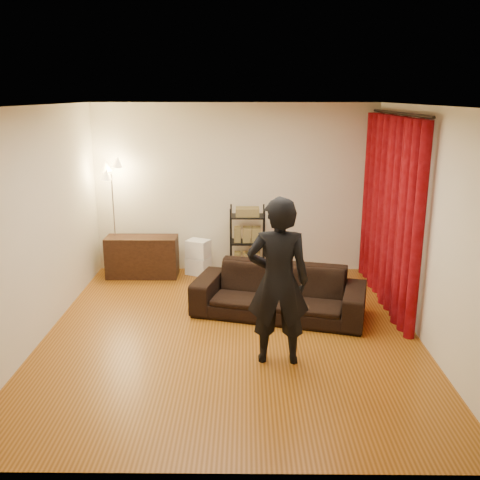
{
  "coord_description": "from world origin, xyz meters",
  "views": [
    {
      "loc": [
        0.16,
        -5.99,
        2.82
      ],
      "look_at": [
        0.1,
        0.3,
        1.1
      ],
      "focal_mm": 40.0,
      "sensor_mm": 36.0,
      "label": 1
    }
  ],
  "objects_px": {
    "sofa": "(279,292)",
    "floor_lamp": "(114,219)",
    "storage_boxes": "(198,257)",
    "wire_shelf": "(247,242)",
    "media_cabinet": "(142,257)",
    "person": "(278,282)"
  },
  "relations": [
    {
      "from": "sofa",
      "to": "floor_lamp",
      "type": "height_order",
      "value": "floor_lamp"
    },
    {
      "from": "storage_boxes",
      "to": "floor_lamp",
      "type": "relative_size",
      "value": 0.31
    },
    {
      "from": "sofa",
      "to": "floor_lamp",
      "type": "bearing_deg",
      "value": 161.56
    },
    {
      "from": "sofa",
      "to": "wire_shelf",
      "type": "distance_m",
      "value": 1.62
    },
    {
      "from": "storage_boxes",
      "to": "media_cabinet",
      "type": "bearing_deg",
      "value": -173.05
    },
    {
      "from": "media_cabinet",
      "to": "floor_lamp",
      "type": "height_order",
      "value": "floor_lamp"
    },
    {
      "from": "media_cabinet",
      "to": "storage_boxes",
      "type": "bearing_deg",
      "value": 6.89
    },
    {
      "from": "person",
      "to": "wire_shelf",
      "type": "relative_size",
      "value": 1.6
    },
    {
      "from": "media_cabinet",
      "to": "floor_lamp",
      "type": "xyz_separation_m",
      "value": [
        -0.44,
        0.09,
        0.59
      ]
    },
    {
      "from": "sofa",
      "to": "floor_lamp",
      "type": "distance_m",
      "value": 3.05
    },
    {
      "from": "sofa",
      "to": "person",
      "type": "relative_size",
      "value": 1.21
    },
    {
      "from": "floor_lamp",
      "to": "sofa",
      "type": "bearing_deg",
      "value": -32.94
    },
    {
      "from": "media_cabinet",
      "to": "wire_shelf",
      "type": "distance_m",
      "value": 1.69
    },
    {
      "from": "floor_lamp",
      "to": "wire_shelf",
      "type": "bearing_deg",
      "value": -2.17
    },
    {
      "from": "sofa",
      "to": "storage_boxes",
      "type": "relative_size",
      "value": 3.85
    },
    {
      "from": "sofa",
      "to": "wire_shelf",
      "type": "xyz_separation_m",
      "value": [
        -0.41,
        1.55,
        0.25
      ]
    },
    {
      "from": "floor_lamp",
      "to": "person",
      "type": "bearing_deg",
      "value": -49.95
    },
    {
      "from": "sofa",
      "to": "floor_lamp",
      "type": "xyz_separation_m",
      "value": [
        -2.51,
        1.63,
        0.59
      ]
    },
    {
      "from": "storage_boxes",
      "to": "wire_shelf",
      "type": "distance_m",
      "value": 0.84
    },
    {
      "from": "person",
      "to": "media_cabinet",
      "type": "height_order",
      "value": "person"
    },
    {
      "from": "sofa",
      "to": "storage_boxes",
      "type": "bearing_deg",
      "value": 140.51
    },
    {
      "from": "wire_shelf",
      "to": "media_cabinet",
      "type": "bearing_deg",
      "value": 176.09
    }
  ]
}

